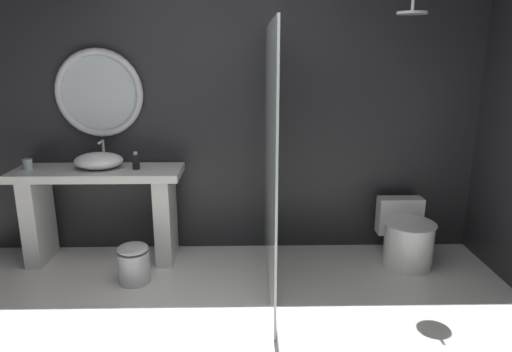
% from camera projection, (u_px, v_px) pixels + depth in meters
% --- Properties ---
extents(back_wall_panel, '(4.80, 0.10, 2.60)m').
position_uv_depth(back_wall_panel, '(226.00, 112.00, 4.24)').
color(back_wall_panel, '#232326').
rests_on(back_wall_panel, ground_plane).
extents(vanity_counter, '(1.44, 0.49, 0.85)m').
position_uv_depth(vanity_counter, '(101.00, 203.00, 4.11)').
color(vanity_counter, silver).
rests_on(vanity_counter, ground_plane).
extents(vessel_sink, '(0.42, 0.34, 0.23)m').
position_uv_depth(vessel_sink, '(99.00, 161.00, 4.03)').
color(vessel_sink, white).
rests_on(vessel_sink, vanity_counter).
extents(tumbler_cup, '(0.08, 0.08, 0.09)m').
position_uv_depth(tumbler_cup, '(28.00, 164.00, 4.01)').
color(tumbler_cup, silver).
rests_on(tumbler_cup, vanity_counter).
extents(soap_dispenser, '(0.06, 0.06, 0.15)m').
position_uv_depth(soap_dispenser, '(136.00, 161.00, 4.01)').
color(soap_dispenser, black).
rests_on(soap_dispenser, vanity_counter).
extents(round_wall_mirror, '(0.77, 0.06, 0.77)m').
position_uv_depth(round_wall_mirror, '(99.00, 93.00, 4.09)').
color(round_wall_mirror, '#B7B7BC').
extents(shower_glass_panel, '(0.02, 1.55, 2.04)m').
position_uv_depth(shower_glass_panel, '(270.00, 163.00, 3.52)').
color(shower_glass_panel, silver).
rests_on(shower_glass_panel, ground_plane).
extents(rain_shower_head, '(0.23, 0.23, 0.40)m').
position_uv_depth(rain_shower_head, '(413.00, 8.00, 3.50)').
color(rain_shower_head, '#B7B7BC').
extents(toilet, '(0.44, 0.60, 0.54)m').
position_uv_depth(toilet, '(406.00, 237.00, 4.11)').
color(toilet, white).
rests_on(toilet, ground_plane).
extents(waste_bin, '(0.25, 0.25, 0.33)m').
position_uv_depth(waste_bin, '(134.00, 263.00, 3.78)').
color(waste_bin, '#B7B7BC').
rests_on(waste_bin, ground_plane).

